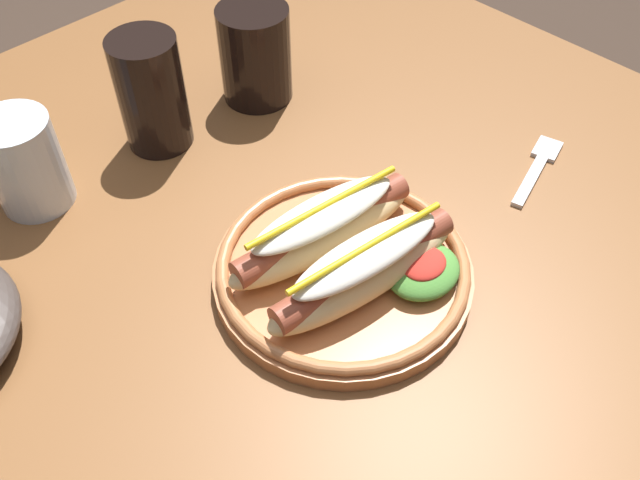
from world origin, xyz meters
name	(u,v)px	position (x,y,z in m)	size (l,w,h in m)	color
dining_table	(261,322)	(0.00, 0.00, 0.64)	(1.10, 1.01, 0.74)	brown
hot_dog_plate	(346,260)	(0.05, -0.08, 0.77)	(0.24, 0.24, 0.08)	#B77042
fork	(538,166)	(0.31, -0.12, 0.74)	(0.12, 0.05, 0.00)	silver
soda_cup	(255,54)	(0.18, 0.20, 0.80)	(0.08, 0.08, 0.11)	black
water_cup	(25,163)	(-0.10, 0.22, 0.79)	(0.07, 0.07, 0.10)	silver
extra_cup	(151,93)	(0.04, 0.21, 0.80)	(0.07, 0.07, 0.13)	black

